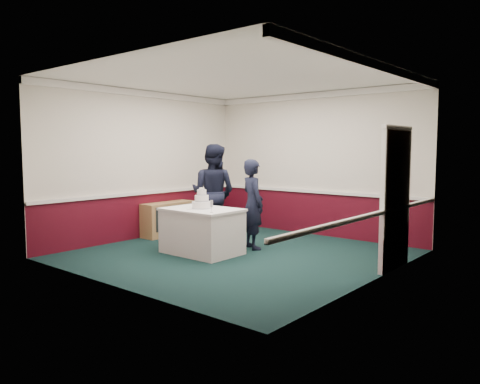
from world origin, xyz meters
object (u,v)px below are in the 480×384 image
Objects in this scene: person_man at (213,193)px; person_woman at (253,204)px; wedding_cake at (202,202)px; cake_table at (202,231)px; sideboard at (168,219)px; cake_knife at (192,209)px; champagne_flute at (212,204)px.

person_woman is (1.03, -0.05, -0.14)m from person_man.
wedding_cake is at bearing 90.34° from person_woman.
cake_table is 1.23m from person_man.
person_man is at bearing 122.93° from cake_table.
person_woman is (0.43, 0.88, 0.42)m from cake_table.
sideboard is at bearing 156.23° from cake_table.
sideboard is 2.03m from cake_knife.
wedding_cake reaches higher than champagne_flute.
cake_table is at bearing -23.77° from sideboard.
cake_knife is 0.11× the size of person_man.
cake_knife is 1.27m from person_man.
person_man is (-0.57, 1.12, 0.16)m from cake_knife.
person_man is 1.17× the size of person_woman.
champagne_flute is at bearing 113.84° from person_man.
cake_knife is 0.55m from champagne_flute.
person_woman reaches higher than wedding_cake.
champagne_flute is at bearing -29.25° from wedding_cake.
champagne_flute is (0.50, -0.28, 0.53)m from cake_table.
cake_knife reaches higher than sideboard.
person_man is at bearing 122.93° from wedding_cake.
person_man is at bearing 132.37° from champagne_flute.
person_woman reaches higher than cake_knife.
person_woman is (0.43, 0.88, -0.08)m from wedding_cake.
person_man is (-0.60, 0.92, 0.06)m from wedding_cake.
sideboard is 0.73× the size of person_woman.
sideboard is at bearing 154.97° from champagne_flute.
wedding_cake is at bearing -23.77° from sideboard.
wedding_cake is 1.10m from person_man.
wedding_cake is 1.65× the size of cake_knife.
person_woman is at bearing 2.71° from sideboard.
cake_knife is (-0.03, -0.20, 0.39)m from cake_table.
person_woman is at bearing 81.91° from cake_knife.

